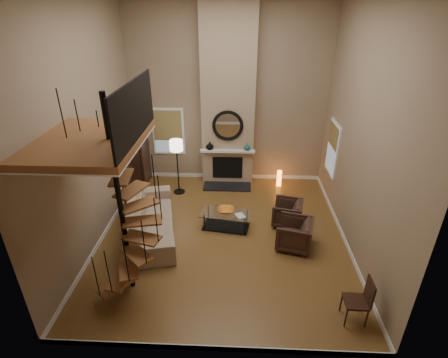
{
  "coord_description": "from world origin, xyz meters",
  "views": [
    {
      "loc": [
        0.34,
        -7.08,
        5.25
      ],
      "look_at": [
        0.0,
        0.4,
        1.4
      ],
      "focal_mm": 27.63,
      "sensor_mm": 36.0,
      "label": 1
    }
  ],
  "objects_px": {
    "hutch": "(140,156)",
    "armchair_far": "(297,234)",
    "armchair_near": "(290,213)",
    "sofa": "(150,218)",
    "floor_lamp": "(176,150)",
    "coffee_table": "(226,218)",
    "accent_lamp": "(279,178)",
    "side_chair": "(361,298)"
  },
  "relations": [
    {
      "from": "hutch",
      "to": "armchair_far",
      "type": "xyz_separation_m",
      "value": [
        4.53,
        -3.13,
        -0.6
      ]
    },
    {
      "from": "armchair_near",
      "to": "armchair_far",
      "type": "distance_m",
      "value": 0.92
    },
    {
      "from": "sofa",
      "to": "floor_lamp",
      "type": "relative_size",
      "value": 1.68
    },
    {
      "from": "coffee_table",
      "to": "sofa",
      "type": "bearing_deg",
      "value": -172.13
    },
    {
      "from": "armchair_near",
      "to": "floor_lamp",
      "type": "height_order",
      "value": "floor_lamp"
    },
    {
      "from": "hutch",
      "to": "accent_lamp",
      "type": "relative_size",
      "value": 3.45
    },
    {
      "from": "hutch",
      "to": "floor_lamp",
      "type": "height_order",
      "value": "hutch"
    },
    {
      "from": "hutch",
      "to": "accent_lamp",
      "type": "distance_m",
      "value": 4.46
    },
    {
      "from": "hutch",
      "to": "accent_lamp",
      "type": "xyz_separation_m",
      "value": [
        4.4,
        -0.02,
        -0.7
      ]
    },
    {
      "from": "coffee_table",
      "to": "side_chair",
      "type": "height_order",
      "value": "side_chair"
    },
    {
      "from": "floor_lamp",
      "to": "accent_lamp",
      "type": "bearing_deg",
      "value": 10.45
    },
    {
      "from": "coffee_table",
      "to": "accent_lamp",
      "type": "relative_size",
      "value": 2.57
    },
    {
      "from": "sofa",
      "to": "floor_lamp",
      "type": "xyz_separation_m",
      "value": [
        0.39,
        2.09,
        1.02
      ]
    },
    {
      "from": "armchair_far",
      "to": "accent_lamp",
      "type": "distance_m",
      "value": 3.12
    },
    {
      "from": "sofa",
      "to": "accent_lamp",
      "type": "xyz_separation_m",
      "value": [
        3.51,
        2.67,
        -0.15
      ]
    },
    {
      "from": "hutch",
      "to": "side_chair",
      "type": "height_order",
      "value": "hutch"
    },
    {
      "from": "sofa",
      "to": "side_chair",
      "type": "bearing_deg",
      "value": -132.79
    },
    {
      "from": "armchair_near",
      "to": "sofa",
      "type": "bearing_deg",
      "value": -69.17
    },
    {
      "from": "accent_lamp",
      "to": "floor_lamp",
      "type": "bearing_deg",
      "value": -169.55
    },
    {
      "from": "armchair_far",
      "to": "coffee_table",
      "type": "relative_size",
      "value": 0.59
    },
    {
      "from": "floor_lamp",
      "to": "armchair_near",
      "type": "bearing_deg",
      "value": -26.91
    },
    {
      "from": "sofa",
      "to": "floor_lamp",
      "type": "height_order",
      "value": "floor_lamp"
    },
    {
      "from": "side_chair",
      "to": "accent_lamp",
      "type": "bearing_deg",
      "value": 100.23
    },
    {
      "from": "armchair_far",
      "to": "floor_lamp",
      "type": "distance_m",
      "value": 4.26
    },
    {
      "from": "sofa",
      "to": "coffee_table",
      "type": "distance_m",
      "value": 1.93
    },
    {
      "from": "hutch",
      "to": "floor_lamp",
      "type": "relative_size",
      "value": 1.07
    },
    {
      "from": "sofa",
      "to": "coffee_table",
      "type": "relative_size",
      "value": 2.09
    },
    {
      "from": "sofa",
      "to": "armchair_far",
      "type": "relative_size",
      "value": 3.53
    },
    {
      "from": "armchair_near",
      "to": "floor_lamp",
      "type": "relative_size",
      "value": 0.44
    },
    {
      "from": "accent_lamp",
      "to": "armchair_far",
      "type": "bearing_deg",
      "value": -87.7
    },
    {
      "from": "armchair_far",
      "to": "coffee_table",
      "type": "xyz_separation_m",
      "value": [
        -1.73,
        0.71,
        -0.07
      ]
    },
    {
      "from": "hutch",
      "to": "sofa",
      "type": "height_order",
      "value": "hutch"
    },
    {
      "from": "floor_lamp",
      "to": "accent_lamp",
      "type": "relative_size",
      "value": 3.21
    },
    {
      "from": "armchair_near",
      "to": "coffee_table",
      "type": "xyz_separation_m",
      "value": [
        -1.66,
        -0.21,
        -0.07
      ]
    },
    {
      "from": "side_chair",
      "to": "sofa",
      "type": "bearing_deg",
      "value": 150.14
    },
    {
      "from": "side_chair",
      "to": "floor_lamp",
      "type": "bearing_deg",
      "value": 131.2
    },
    {
      "from": "hutch",
      "to": "side_chair",
      "type": "distance_m",
      "value": 7.5
    },
    {
      "from": "coffee_table",
      "to": "side_chair",
      "type": "relative_size",
      "value": 1.49
    },
    {
      "from": "sofa",
      "to": "accent_lamp",
      "type": "distance_m",
      "value": 4.41
    },
    {
      "from": "hutch",
      "to": "side_chair",
      "type": "xyz_separation_m",
      "value": [
        5.35,
        -5.24,
        -0.42
      ]
    },
    {
      "from": "sofa",
      "to": "armchair_near",
      "type": "relative_size",
      "value": 3.85
    },
    {
      "from": "sofa",
      "to": "side_chair",
      "type": "relative_size",
      "value": 3.12
    }
  ]
}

